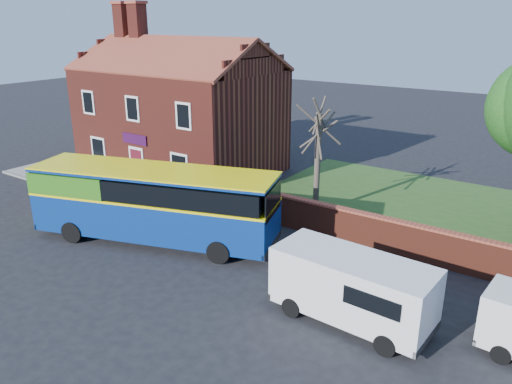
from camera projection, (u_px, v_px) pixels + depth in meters
The scene contains 9 objects.
ground at pixel (121, 259), 21.02m from camera, with size 120.00×120.00×0.00m, color black.
pavement at pixel (116, 190), 29.22m from camera, with size 18.00×3.50×0.12m, color gray.
kerb at pixel (92, 199), 27.85m from camera, with size 18.00×0.15×0.14m, color slate.
grass_strip at pixel (511, 228), 24.13m from camera, with size 26.00×12.00×0.04m, color #426B28.
shop_building at pixel (180, 118), 32.58m from camera, with size 12.30×8.13×10.50m.
boundary_wall at pixel (489, 260), 19.21m from camera, with size 22.00×0.38×1.60m.
bus at pixel (147, 200), 22.32m from camera, with size 11.37×6.05×3.36m.
van_near at pixel (353, 286), 16.35m from camera, with size 5.40×2.44×2.32m.
bare_tree at pixel (318, 159), 24.89m from camera, with size 2.15×2.56×5.73m.
Camera 1 is at (15.42, -12.30, 9.65)m, focal length 35.00 mm.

